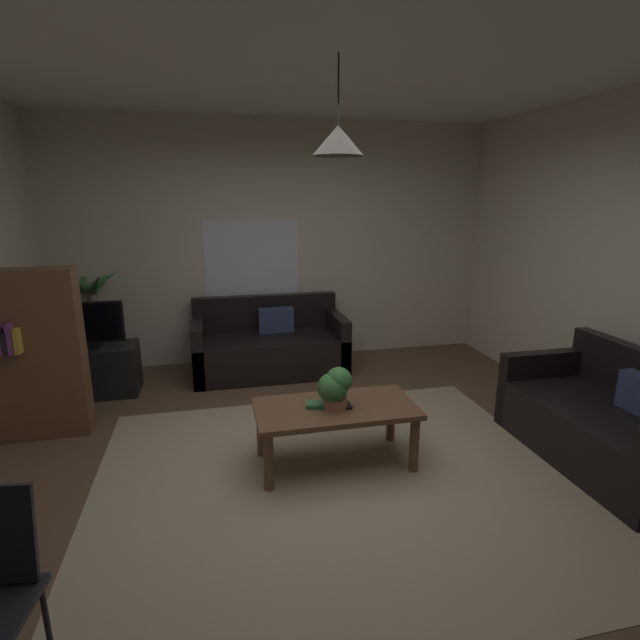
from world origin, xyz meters
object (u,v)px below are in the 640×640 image
(potted_plant_on_table, at_px, (335,387))
(couch_right_side, at_px, (609,426))
(coffee_table, at_px, (336,415))
(remote_on_table_0, at_px, (346,404))
(tv_stand, at_px, (91,371))
(bookshelf_corner, at_px, (36,355))
(couch_under_window, at_px, (270,348))
(tv, at_px, (85,325))
(book_on_table_0, at_px, (316,405))
(pendant_lamp, at_px, (338,140))
(potted_palm_corner, at_px, (91,321))

(potted_plant_on_table, bearing_deg, couch_right_side, -10.87)
(coffee_table, xyz_separation_m, remote_on_table_0, (0.08, -0.00, 0.08))
(tv_stand, relative_size, bookshelf_corner, 0.64)
(couch_under_window, relative_size, tv, 2.31)
(remote_on_table_0, bearing_deg, couch_under_window, 96.84)
(coffee_table, relative_size, bookshelf_corner, 0.84)
(book_on_table_0, distance_m, pendant_lamp, 1.82)
(tv_stand, height_order, pendant_lamp, pendant_lamp)
(couch_right_side, distance_m, pendant_lamp, 2.86)
(tv, bearing_deg, pendant_lamp, -40.72)
(remote_on_table_0, xyz_separation_m, potted_palm_corner, (-2.21, 2.33, 0.16))
(couch_under_window, height_order, book_on_table_0, couch_under_window)
(potted_plant_on_table, bearing_deg, remote_on_table_0, 13.59)
(tv_stand, bearing_deg, couch_right_side, -28.50)
(coffee_table, distance_m, pendant_lamp, 1.90)
(couch_under_window, bearing_deg, remote_on_table_0, -81.45)
(book_on_table_0, distance_m, potted_plant_on_table, 0.20)
(bookshelf_corner, xyz_separation_m, pendant_lamp, (2.24, -0.96, 1.58))
(couch_right_side, relative_size, potted_palm_corner, 1.17)
(couch_right_side, height_order, coffee_table, couch_right_side)
(couch_under_window, distance_m, potted_palm_corner, 1.95)
(book_on_table_0, bearing_deg, potted_plant_on_table, -21.25)
(tv_stand, xyz_separation_m, tv, (0.00, -0.02, 0.48))
(couch_right_side, height_order, potted_palm_corner, potted_palm_corner)
(coffee_table, bearing_deg, remote_on_table_0, -2.35)
(couch_right_side, xyz_separation_m, coffee_table, (-2.00, 0.41, 0.11))
(couch_under_window, height_order, pendant_lamp, pendant_lamp)
(couch_under_window, xyz_separation_m, tv_stand, (-1.82, -0.27, -0.02))
(potted_plant_on_table, distance_m, tv, 2.72)
(remote_on_table_0, distance_m, tv_stand, 2.79)
(potted_palm_corner, bearing_deg, couch_under_window, -7.92)
(tv_stand, xyz_separation_m, potted_palm_corner, (-0.08, 0.54, 0.38))
(coffee_table, distance_m, tv_stand, 2.73)
(remote_on_table_0, bearing_deg, pendant_lamp, 175.93)
(potted_palm_corner, xyz_separation_m, pendant_lamp, (2.13, -2.32, 1.65))
(remote_on_table_0, bearing_deg, bookshelf_corner, 155.70)
(couch_right_side, distance_m, tv_stand, 4.61)
(tv, relative_size, bookshelf_corner, 0.51)
(tv_stand, bearing_deg, coffee_table, -41.06)
(couch_right_side, bearing_deg, couch_under_window, -137.92)
(couch_under_window, distance_m, pendant_lamp, 2.89)
(couch_under_window, xyz_separation_m, couch_right_side, (2.23, -2.47, 0.00))
(couch_under_window, height_order, tv_stand, couch_under_window)
(coffee_table, bearing_deg, bookshelf_corner, 156.79)
(potted_palm_corner, relative_size, bookshelf_corner, 0.92)
(couch_under_window, relative_size, tv_stand, 1.85)
(couch_right_side, bearing_deg, remote_on_table_0, -101.99)
(tv_stand, bearing_deg, tv, -90.00)
(potted_palm_corner, height_order, pendant_lamp, pendant_lamp)
(coffee_table, xyz_separation_m, potted_palm_corner, (-2.13, 2.32, 0.25))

